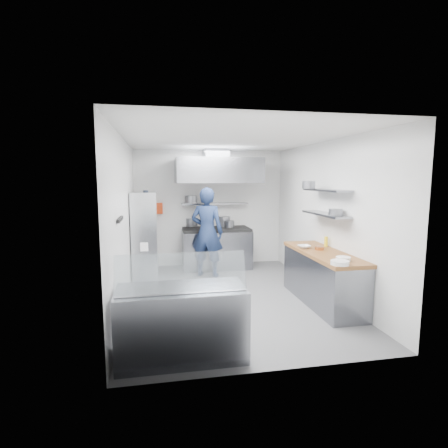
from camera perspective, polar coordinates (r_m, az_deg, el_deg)
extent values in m
plane|color=#49494B|center=(6.45, 1.01, -11.76)|extent=(5.00, 5.00, 0.00)
plane|color=silver|center=(6.13, 1.07, 13.78)|extent=(5.00, 5.00, 0.00)
cube|color=white|center=(8.59, -2.35, 2.60)|extent=(3.60, 2.80, 0.02)
cube|color=white|center=(3.75, 8.83, -3.74)|extent=(3.60, 2.80, 0.02)
cube|color=white|center=(6.04, -15.93, 0.28)|extent=(2.80, 5.00, 0.02)
cube|color=white|center=(6.74, 16.21, 0.98)|extent=(2.80, 5.00, 0.02)
cube|color=gray|center=(8.35, -1.24, -4.13)|extent=(1.60, 0.80, 0.90)
cube|color=black|center=(8.26, -1.25, -0.86)|extent=(1.57, 0.78, 0.06)
cylinder|color=slate|center=(8.57, -5.27, 0.28)|extent=(0.29, 0.29, 0.20)
cylinder|color=slate|center=(8.56, -0.10, 0.44)|extent=(0.32, 0.32, 0.24)
cylinder|color=slate|center=(8.37, 0.86, 0.00)|extent=(0.24, 0.24, 0.16)
cube|color=gray|center=(8.44, -1.53, 3.34)|extent=(1.60, 0.30, 0.04)
cylinder|color=slate|center=(8.34, -5.39, 4.01)|extent=(0.28, 0.28, 0.18)
cube|color=gray|center=(8.01, -1.07, 8.70)|extent=(1.90, 1.15, 0.55)
cube|color=slate|center=(8.25, -1.34, 11.31)|extent=(0.55, 0.55, 0.24)
cube|color=red|center=(8.44, -10.73, 2.53)|extent=(0.22, 0.10, 0.26)
imported|color=#162344|center=(7.56, -2.79, -1.34)|extent=(0.84, 0.72, 1.94)
cube|color=silver|center=(7.41, -12.80, -2.06)|extent=(0.50, 0.90, 1.85)
cube|color=white|center=(7.06, -12.88, -3.54)|extent=(0.15, 0.19, 0.17)
cube|color=yellow|center=(7.43, -12.86, 0.89)|extent=(0.15, 0.20, 0.18)
cylinder|color=black|center=(7.15, -12.65, 4.67)|extent=(0.10, 0.10, 0.18)
cube|color=black|center=(5.13, -16.61, 0.72)|extent=(0.04, 0.55, 0.05)
cube|color=gray|center=(6.25, 15.74, -8.64)|extent=(0.62, 2.00, 0.84)
cube|color=brown|center=(6.15, 15.89, -4.61)|extent=(0.65, 2.04, 0.06)
cylinder|color=white|center=(5.27, 18.38, -6.01)|extent=(0.26, 0.26, 0.06)
cylinder|color=white|center=(5.54, 18.89, -5.40)|extent=(0.21, 0.21, 0.06)
cylinder|color=#BA6A34|center=(6.25, 15.30, -3.83)|extent=(0.15, 0.15, 0.06)
cylinder|color=yellow|center=(6.59, 16.31, -2.76)|extent=(0.06, 0.06, 0.18)
imported|color=white|center=(6.34, 12.93, -3.62)|extent=(0.24, 0.24, 0.05)
cube|color=gray|center=(6.39, 16.17, 1.55)|extent=(0.30, 1.30, 0.04)
cube|color=gray|center=(6.36, 16.31, 5.32)|extent=(0.30, 1.30, 0.04)
cylinder|color=slate|center=(6.07, 17.76, 1.87)|extent=(0.22, 0.22, 0.10)
cylinder|color=slate|center=(6.63, 13.66, 6.26)|extent=(0.24, 0.24, 0.14)
cube|color=gray|center=(4.32, -6.91, -15.73)|extent=(1.50, 0.70, 0.85)
cube|color=silver|center=(4.00, -6.94, -7.88)|extent=(1.47, 0.19, 0.42)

